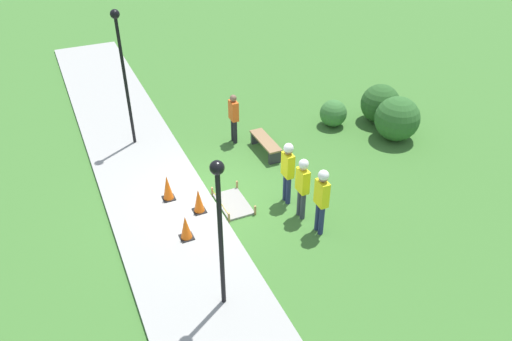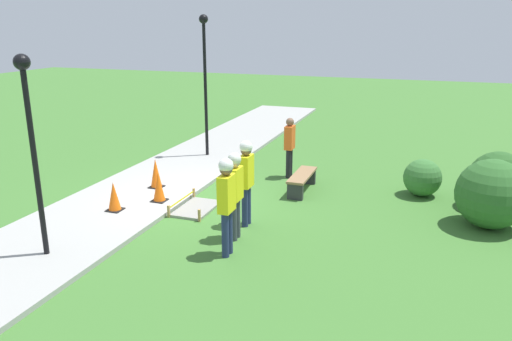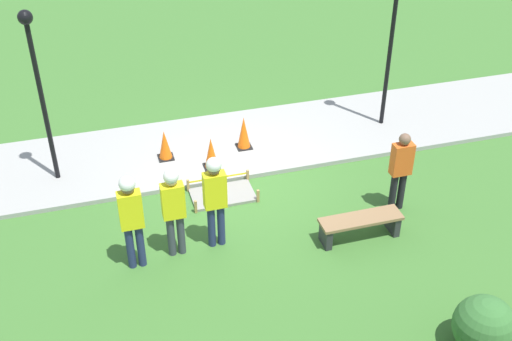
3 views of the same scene
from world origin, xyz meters
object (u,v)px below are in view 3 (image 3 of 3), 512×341
object	(u,v)px
traffic_cone_sidewalk_edge	(165,145)
worker_trainee	(173,205)
worker_supervisor	(131,213)
lamppost_far	(395,10)
traffic_cone_far_patch	(211,153)
lamppost_near	(37,73)
bystander_in_orange_shirt	(401,167)
worker_assistant	(215,194)
park_bench	(360,224)
traffic_cone_near_patch	(244,133)

from	to	relation	value
traffic_cone_sidewalk_edge	worker_trainee	distance (m)	3.20
worker_supervisor	lamppost_far	bearing A→B (deg)	-152.15
traffic_cone_far_patch	lamppost_near	world-z (taller)	lamppost_near
traffic_cone_sidewalk_edge	bystander_in_orange_shirt	distance (m)	5.11
worker_supervisor	lamppost_far	xyz separation A→B (m)	(-6.35, -3.35, 1.77)
worker_assistant	worker_trainee	distance (m)	0.76
worker_assistant	lamppost_far	world-z (taller)	lamppost_far
worker_supervisor	lamppost_near	world-z (taller)	lamppost_near
traffic_cone_sidewalk_edge	worker_assistant	xyz separation A→B (m)	(-0.43, 3.07, 0.71)
park_bench	lamppost_far	size ratio (longest dim) A/B	0.36
traffic_cone_near_patch	worker_assistant	distance (m)	3.38
park_bench	traffic_cone_far_patch	bearing A→B (deg)	-54.41
park_bench	worker_assistant	size ratio (longest dim) A/B	0.83
worker_supervisor	bystander_in_orange_shirt	xyz separation A→B (m)	(-5.17, -0.25, -0.19)
worker_assistant	lamppost_near	world-z (taller)	lamppost_near
traffic_cone_near_patch	lamppost_far	xyz separation A→B (m)	(-3.50, -0.16, 2.44)
park_bench	worker_assistant	bearing A→B (deg)	-12.45
lamppost_far	traffic_cone_near_patch	bearing A→B (deg)	2.59
bystander_in_orange_shirt	worker_assistant	bearing A→B (deg)	1.23
traffic_cone_far_patch	park_bench	xyz separation A→B (m)	(-2.14, 3.00, -0.13)
lamppost_far	park_bench	bearing A→B (deg)	59.12
worker_assistant	bystander_in_orange_shirt	world-z (taller)	worker_assistant
park_bench	traffic_cone_near_patch	bearing A→B (deg)	-70.80
worker_trainee	bystander_in_orange_shirt	xyz separation A→B (m)	(-4.43, -0.12, -0.12)
traffic_cone_near_patch	bystander_in_orange_shirt	bearing A→B (deg)	128.31
worker_trainee	lamppost_near	distance (m)	3.88
worker_assistant	worker_supervisor	bearing A→B (deg)	6.62
park_bench	worker_trainee	bearing A→B (deg)	-9.01
traffic_cone_sidewalk_edge	worker_assistant	distance (m)	3.18
bystander_in_orange_shirt	lamppost_near	world-z (taller)	lamppost_near
traffic_cone_far_patch	traffic_cone_sidewalk_edge	xyz separation A→B (m)	(0.89, -0.65, -0.02)
worker_trainee	lamppost_near	size ratio (longest dim) A/B	0.50
park_bench	worker_assistant	distance (m)	2.79
worker_supervisor	worker_trainee	xyz separation A→B (m)	(-0.74, -0.13, -0.07)
lamppost_near	lamppost_far	distance (m)	7.62
worker_assistant	bystander_in_orange_shirt	size ratio (longest dim) A/B	1.10
traffic_cone_far_patch	traffic_cone_sidewalk_edge	distance (m)	1.10
traffic_cone_near_patch	park_bench	size ratio (longest dim) A/B	0.49
traffic_cone_sidewalk_edge	lamppost_far	size ratio (longest dim) A/B	0.15
traffic_cone_sidewalk_edge	traffic_cone_near_patch	bearing A→B (deg)	178.54
traffic_cone_near_patch	bystander_in_orange_shirt	world-z (taller)	bystander_in_orange_shirt
traffic_cone_sidewalk_edge	lamppost_near	xyz separation A→B (m)	(2.33, 0.11, 2.08)
bystander_in_orange_shirt	traffic_cone_sidewalk_edge	bearing A→B (deg)	-36.03
worker_trainee	lamppost_near	bearing A→B (deg)	-56.31
park_bench	worker_assistant	xyz separation A→B (m)	(2.61, -0.58, 0.82)
lamppost_near	bystander_in_orange_shirt	bearing A→B (deg)	155.87
bystander_in_orange_shirt	worker_supervisor	bearing A→B (deg)	2.79
traffic_cone_far_patch	worker_trainee	distance (m)	2.82
traffic_cone_sidewalk_edge	lamppost_near	bearing A→B (deg)	2.63
worker_trainee	bystander_in_orange_shirt	distance (m)	4.44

